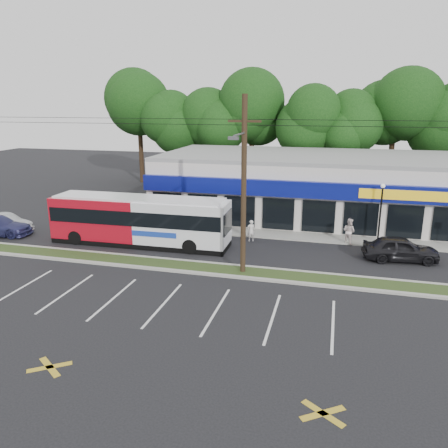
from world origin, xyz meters
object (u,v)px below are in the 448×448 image
at_px(metrobus, 140,219).
at_px(car_silver, 5,223).
at_px(pedestrian_a, 251,231).
at_px(pedestrian_b, 349,231).
at_px(car_dark, 400,249).
at_px(lamp_post, 381,206).
at_px(utility_pole, 241,181).

xyz_separation_m(metrobus, car_silver, (-11.24, 0.09, -1.09)).
height_order(pedestrian_a, pedestrian_b, pedestrian_b).
relative_size(metrobus, pedestrian_a, 8.07).
bearing_deg(car_dark, lamp_post, 11.84).
distance_m(pedestrian_a, pedestrian_b, 6.82).
height_order(utility_pole, car_silver, utility_pole).
xyz_separation_m(metrobus, pedestrian_a, (7.32, 2.58, -1.00)).
distance_m(car_dark, pedestrian_b, 4.05).
bearing_deg(pedestrian_a, car_dark, 144.33).
relative_size(pedestrian_a, pedestrian_b, 0.85).
xyz_separation_m(lamp_post, metrobus, (-16.05, -4.30, -0.89)).
relative_size(car_dark, pedestrian_b, 2.46).
bearing_deg(pedestrian_a, lamp_post, 164.52).
relative_size(lamp_post, pedestrian_a, 2.74).
bearing_deg(car_silver, pedestrian_b, -77.13).
xyz_separation_m(car_dark, pedestrian_b, (-3.06, 2.65, 0.15)).
height_order(lamp_post, car_silver, lamp_post).
xyz_separation_m(lamp_post, car_silver, (-27.29, -4.21, -1.98)).
xyz_separation_m(utility_pole, metrobus, (-7.88, 3.57, -3.63)).
bearing_deg(car_dark, pedestrian_a, 74.84).
distance_m(metrobus, car_silver, 11.29).
distance_m(utility_pole, car_silver, 20.03).
bearing_deg(metrobus, car_dark, 2.33).
bearing_deg(pedestrian_a, pedestrian_b, 162.58).
relative_size(lamp_post, pedestrian_b, 2.31).
xyz_separation_m(metrobus, car_dark, (17.12, 1.02, -1.01)).
xyz_separation_m(metrobus, pedestrian_b, (14.05, 3.67, -0.86)).
distance_m(utility_pole, car_dark, 11.31).
xyz_separation_m(car_silver, pedestrian_a, (18.56, 2.49, 0.09)).
height_order(car_silver, pedestrian_b, pedestrian_b).
xyz_separation_m(utility_pole, car_dark, (9.23, 4.60, -4.64)).
bearing_deg(lamp_post, pedestrian_b, -162.51).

